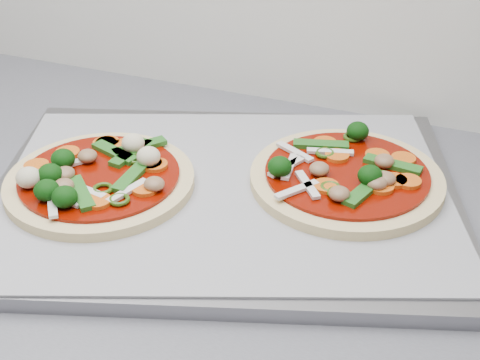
% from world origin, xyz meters
% --- Properties ---
extents(baking_tray, '(0.54, 0.47, 0.01)m').
position_xyz_m(baking_tray, '(-0.57, 1.36, 0.91)').
color(baking_tray, gray).
rests_on(baking_tray, countertop).
extents(parchment, '(0.52, 0.46, 0.00)m').
position_xyz_m(parchment, '(-0.57, 1.36, 0.92)').
color(parchment, '#9C9CA2').
rests_on(parchment, baking_tray).
extents(pizza_left, '(0.24, 0.24, 0.03)m').
position_xyz_m(pizza_left, '(-0.69, 1.31, 0.93)').
color(pizza_left, '#D6BB80').
rests_on(pizza_left, parchment).
extents(pizza_right, '(0.25, 0.25, 0.03)m').
position_xyz_m(pizza_right, '(-0.46, 1.41, 0.93)').
color(pizza_right, '#D6BB80').
rests_on(pizza_right, parchment).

